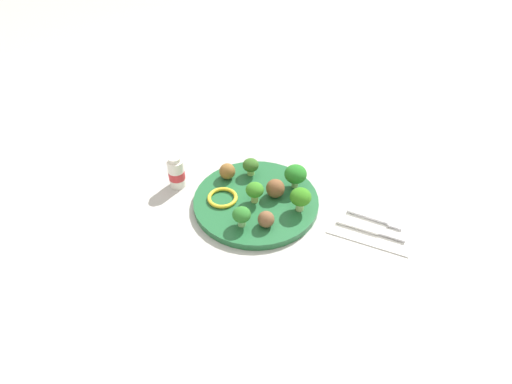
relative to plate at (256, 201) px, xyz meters
name	(u,v)px	position (x,y,z in m)	size (l,w,h in m)	color
ground_plane	(256,204)	(0.00, 0.00, -0.01)	(4.00, 4.00, 0.00)	#B2B2AD
plate	(256,201)	(0.00, 0.00, 0.00)	(0.28, 0.28, 0.02)	#236638
broccoli_floret_far_rim	(301,197)	(0.10, 0.00, 0.04)	(0.05, 0.05, 0.05)	#AAC87E
broccoli_floret_front_left	(254,190)	(0.00, -0.01, 0.04)	(0.04, 0.04, 0.05)	#A9BD66
broccoli_floret_mid_right	(251,166)	(-0.04, 0.08, 0.03)	(0.04, 0.04, 0.04)	#A5D06C
broccoli_floret_center	(242,215)	(0.00, -0.09, 0.04)	(0.04, 0.04, 0.04)	#8ECC7D
broccoli_floret_near_rim	(296,174)	(0.07, 0.07, 0.04)	(0.05, 0.05, 0.06)	#8FC274
meatball_front_right	(227,171)	(-0.09, 0.05, 0.03)	(0.04, 0.04, 0.04)	brown
meatball_front_left	(266,219)	(0.05, -0.07, 0.03)	(0.04, 0.04, 0.04)	brown
meatball_mid_right	(275,188)	(0.04, 0.03, 0.03)	(0.04, 0.04, 0.04)	brown
pepper_ring_mid_right	(222,198)	(-0.07, -0.03, 0.01)	(0.07, 0.07, 0.01)	yellow
napkin	(372,225)	(0.26, 0.02, -0.01)	(0.17, 0.12, 0.01)	white
fork	(378,219)	(0.27, 0.04, 0.00)	(0.12, 0.03, 0.01)	silver
knife	(374,230)	(0.26, 0.00, 0.00)	(0.15, 0.03, 0.01)	white
yogurt_bottle	(176,174)	(-0.20, 0.00, 0.03)	(0.04, 0.04, 0.08)	white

